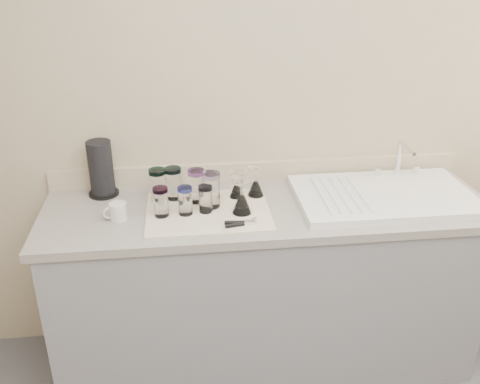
{
  "coord_description": "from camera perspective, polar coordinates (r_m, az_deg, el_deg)",
  "views": [
    {
      "loc": [
        -0.38,
        -0.96,
        2.02
      ],
      "look_at": [
        -0.14,
        1.15,
        1.0
      ],
      "focal_mm": 40.0,
      "sensor_mm": 36.0,
      "label": 1
    }
  ],
  "objects": [
    {
      "name": "goblet_front_left",
      "position": [
        2.36,
        0.2,
        -1.04
      ],
      "size": [
        0.09,
        0.09,
        0.16
      ],
      "color": "white",
      "rests_on": "dish_towel"
    },
    {
      "name": "dish_towel",
      "position": [
        2.4,
        -3.43,
        -2.07
      ],
      "size": [
        0.55,
        0.42,
        0.01
      ],
      "primitive_type": "cube",
      "color": "white",
      "rests_on": "counter_unit"
    },
    {
      "name": "can_opener",
      "position": [
        2.27,
        0.07,
        -3.35
      ],
      "size": [
        0.14,
        0.05,
        0.02
      ],
      "color": "silver",
      "rests_on": "dish_towel"
    },
    {
      "name": "tumbler_lavender",
      "position": [
        2.36,
        -3.7,
        -0.72
      ],
      "size": [
        0.06,
        0.06,
        0.12
      ],
      "color": "white",
      "rests_on": "dish_towel"
    },
    {
      "name": "tumbler_cyan",
      "position": [
        2.49,
        -7.1,
        0.94
      ],
      "size": [
        0.08,
        0.08,
        0.15
      ],
      "color": "white",
      "rests_on": "dish_towel"
    },
    {
      "name": "room_envelope",
      "position": [
        1.13,
        13.73,
        0.66
      ],
      "size": [
        3.54,
        3.5,
        2.52
      ],
      "color": "#515156",
      "rests_on": "ground"
    },
    {
      "name": "goblet_back_right",
      "position": [
        2.52,
        1.69,
        0.63
      ],
      "size": [
        0.08,
        0.08,
        0.14
      ],
      "color": "white",
      "rests_on": "dish_towel"
    },
    {
      "name": "tumbler_blue",
      "position": [
        2.35,
        -5.86,
        -0.91
      ],
      "size": [
        0.07,
        0.07,
        0.13
      ],
      "color": "white",
      "rests_on": "dish_towel"
    },
    {
      "name": "paper_towel_roll",
      "position": [
        2.59,
        -14.6,
        2.38
      ],
      "size": [
        0.14,
        0.14,
        0.27
      ],
      "color": "black",
      "rests_on": "counter_unit"
    },
    {
      "name": "tumbler_purple",
      "position": [
        2.45,
        -4.66,
        0.68
      ],
      "size": [
        0.08,
        0.08,
        0.16
      ],
      "color": "white",
      "rests_on": "dish_towel"
    },
    {
      "name": "counter_unit",
      "position": [
        2.69,
        2.77,
        -9.97
      ],
      "size": [
        2.06,
        0.62,
        0.9
      ],
      "color": "slate",
      "rests_on": "ground"
    },
    {
      "name": "sink_unit",
      "position": [
        2.6,
        15.09,
        -0.34
      ],
      "size": [
        0.82,
        0.5,
        0.22
      ],
      "color": "white",
      "rests_on": "counter_unit"
    },
    {
      "name": "goblet_back_left",
      "position": [
        2.5,
        -0.37,
        0.36
      ],
      "size": [
        0.07,
        0.07,
        0.12
      ],
      "color": "white",
      "rests_on": "dish_towel"
    },
    {
      "name": "tumbler_magenta",
      "position": [
        2.35,
        -8.43,
        -1.03
      ],
      "size": [
        0.07,
        0.07,
        0.13
      ],
      "color": "white",
      "rests_on": "dish_towel"
    },
    {
      "name": "tumbler_teal",
      "position": [
        2.48,
        -8.73,
        0.73
      ],
      "size": [
        0.08,
        0.08,
        0.16
      ],
      "color": "white",
      "rests_on": "dish_towel"
    },
    {
      "name": "tumbler_extra",
      "position": [
        2.4,
        -3.09,
        0.24
      ],
      "size": [
        0.08,
        0.08,
        0.16
      ],
      "color": "white",
      "rests_on": "dish_towel"
    },
    {
      "name": "white_mug",
      "position": [
        2.38,
        -12.93,
        -2.03
      ],
      "size": [
        0.11,
        0.09,
        0.08
      ],
      "color": "silver",
      "rests_on": "counter_unit"
    }
  ]
}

